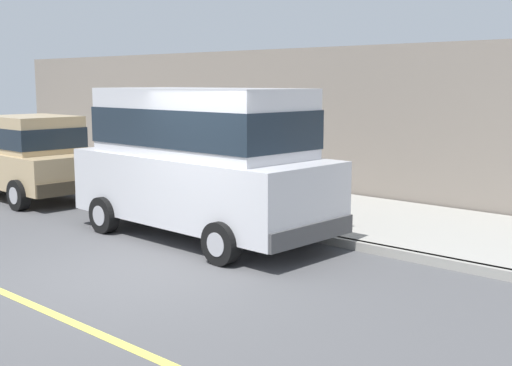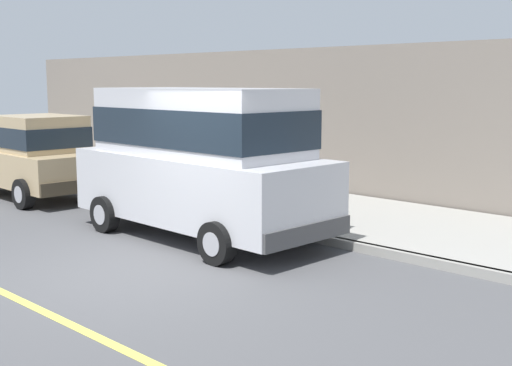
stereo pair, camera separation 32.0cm
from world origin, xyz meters
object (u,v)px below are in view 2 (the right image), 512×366
(car_tan_hatchback, at_px, (37,155))
(dog_grey, at_px, (327,198))
(fire_hydrant, at_px, (208,189))
(car_silver_van, at_px, (200,156))

(car_tan_hatchback, xyz_separation_m, dog_grey, (2.56, -6.28, -0.55))
(fire_hydrant, bearing_deg, dog_grey, -65.43)
(car_silver_van, height_order, fire_hydrant, car_silver_van)
(car_tan_hatchback, xyz_separation_m, fire_hydrant, (1.54, -4.05, -0.50))
(car_silver_van, xyz_separation_m, fire_hydrant, (1.53, 1.51, -0.92))
(car_tan_hatchback, distance_m, fire_hydrant, 4.36)
(car_silver_van, distance_m, fire_hydrant, 2.33)
(dog_grey, relative_size, fire_hydrant, 0.80)
(car_silver_van, bearing_deg, car_tan_hatchback, 90.17)
(car_tan_hatchback, height_order, dog_grey, car_tan_hatchback)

